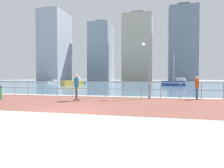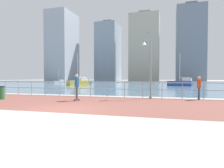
{
  "view_description": "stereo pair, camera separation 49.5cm",
  "coord_description": "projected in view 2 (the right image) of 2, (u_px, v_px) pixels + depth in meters",
  "views": [
    {
      "loc": [
        4.16,
        -8.28,
        1.48
      ],
      "look_at": [
        1.17,
        4.06,
        1.1
      ],
      "focal_mm": 31.89,
      "sensor_mm": 36.0,
      "label": 1
    },
    {
      "loc": [
        4.63,
        -8.15,
        1.48
      ],
      "look_at": [
        1.17,
        4.06,
        1.1
      ],
      "focal_mm": 31.89,
      "sensor_mm": 36.0,
      "label": 2
    }
  ],
  "objects": [
    {
      "name": "waterfront_railing",
      "position": [
        107.0,
        87.0,
        15.63
      ],
      "size": [
        25.25,
        0.06,
        1.17
      ],
      "color": "#8C99A3",
      "rests_on": "ground"
    },
    {
      "name": "sailboat_teal",
      "position": [
        59.0,
        82.0,
        57.29
      ],
      "size": [
        2.48,
        2.92,
        4.14
      ],
      "color": "white",
      "rests_on": "ground"
    },
    {
      "name": "skateboarder",
      "position": [
        77.0,
        85.0,
        12.88
      ],
      "size": [
        0.4,
        0.52,
        1.72
      ],
      "color": "black",
      "rests_on": "ground"
    },
    {
      "name": "sailboat_ivory",
      "position": [
        85.0,
        82.0,
        50.12
      ],
      "size": [
        3.67,
        2.18,
        4.93
      ],
      "color": "#197266",
      "rests_on": "ground"
    },
    {
      "name": "ground",
      "position": [
        148.0,
        84.0,
        47.61
      ],
      "size": [
        220.0,
        220.0,
        0.0
      ],
      "primitive_type": "plane",
      "color": "#ADAAA5"
    },
    {
      "name": "tower_brick",
      "position": [
        145.0,
        48.0,
        107.9
      ],
      "size": [
        15.56,
        13.02,
        37.39
      ],
      "color": "#B2AD99",
      "rests_on": "ground"
    },
    {
      "name": "trash_bin",
      "position": [
        1.0,
        93.0,
        13.84
      ],
      "size": [
        0.46,
        0.46,
        0.93
      ],
      "color": "#2D6638",
      "rests_on": "ground"
    },
    {
      "name": "tower_slate",
      "position": [
        190.0,
        44.0,
        105.3
      ],
      "size": [
        14.54,
        12.52,
        41.08
      ],
      "color": "slate",
      "rests_on": "ground"
    },
    {
      "name": "sailboat_navy",
      "position": [
        181.0,
        83.0,
        36.87
      ],
      "size": [
        4.53,
        2.44,
        6.08
      ],
      "color": "#284799",
      "rests_on": "ground"
    },
    {
      "name": "brick_paving",
      "position": [
        89.0,
        102.0,
        12.08
      ],
      "size": [
        28.0,
        7.45,
        0.01
      ],
      "primitive_type": "cube",
      "color": "brown",
      "rests_on": "ground"
    },
    {
      "name": "sailboat_blue",
      "position": [
        79.0,
        82.0,
        40.44
      ],
      "size": [
        3.47,
        4.67,
        6.42
      ],
      "color": "gold",
      "rests_on": "ground"
    },
    {
      "name": "tower_steel",
      "position": [
        63.0,
        47.0,
        104.73
      ],
      "size": [
        11.58,
        16.49,
        37.52
      ],
      "color": "#A3A8B2",
      "rests_on": "ground"
    },
    {
      "name": "harbor_water",
      "position": [
        152.0,
        83.0,
        58.93
      ],
      "size": [
        180.0,
        88.0,
        0.0
      ],
      "primitive_type": "cube",
      "color": "slate",
      "rests_on": "ground"
    },
    {
      "name": "bystander",
      "position": [
        199.0,
        86.0,
        13.48
      ],
      "size": [
        0.29,
        0.56,
        1.61
      ],
      "color": "#384C7A",
      "rests_on": "ground"
    },
    {
      "name": "tower_glass",
      "position": [
        108.0,
        52.0,
        118.58
      ],
      "size": [
        12.07,
        16.49,
        35.23
      ],
      "color": "#8493A3",
      "rests_on": "ground"
    },
    {
      "name": "lamppost",
      "position": [
        148.0,
        62.0,
        14.17
      ],
      "size": [
        0.78,
        0.47,
        4.79
      ],
      "color": "gray",
      "rests_on": "ground"
    }
  ]
}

